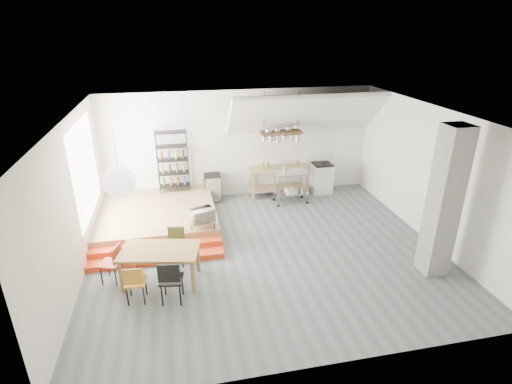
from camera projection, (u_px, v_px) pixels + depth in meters
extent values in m
plane|color=#535E60|center=(266.00, 251.00, 9.36)|extent=(8.00, 8.00, 0.00)
cube|color=silver|center=(240.00, 144.00, 11.89)|extent=(8.00, 0.04, 3.20)
cube|color=silver|center=(73.00, 203.00, 7.98)|extent=(0.04, 7.00, 3.20)
cube|color=silver|center=(430.00, 175.00, 9.49)|extent=(0.04, 7.00, 3.20)
cube|color=white|center=(268.00, 115.00, 8.11)|extent=(8.00, 7.00, 0.02)
cube|color=white|center=(306.00, 114.00, 11.32)|extent=(4.40, 1.44, 1.32)
cube|color=white|center=(86.00, 169.00, 9.26)|extent=(0.02, 2.50, 2.20)
cube|color=olive|center=(158.00, 216.00, 10.61)|extent=(3.00, 3.00, 0.40)
cube|color=red|center=(157.00, 259.00, 8.91)|extent=(3.00, 0.35, 0.13)
cube|color=red|center=(157.00, 249.00, 9.20)|extent=(3.00, 0.35, 0.27)
cube|color=slate|center=(444.00, 203.00, 8.01)|extent=(0.50, 0.50, 3.20)
cube|color=olive|center=(278.00, 168.00, 12.06)|extent=(1.80, 0.60, 0.06)
cube|color=olive|center=(278.00, 188.00, 12.31)|extent=(1.70, 0.55, 0.04)
cube|color=olive|center=(301.00, 178.00, 12.59)|extent=(0.06, 0.06, 0.86)
cube|color=olive|center=(250.00, 182.00, 12.28)|extent=(0.06, 0.06, 0.86)
cube|color=olive|center=(306.00, 183.00, 12.20)|extent=(0.06, 0.06, 0.86)
cube|color=olive|center=(253.00, 187.00, 11.89)|extent=(0.06, 0.06, 0.86)
cube|color=white|center=(321.00, 178.00, 12.50)|extent=(0.60, 0.60, 0.90)
cube|color=black|center=(322.00, 164.00, 12.31)|extent=(0.58, 0.58, 0.03)
cube|color=white|center=(319.00, 157.00, 12.51)|extent=(0.60, 0.05, 0.25)
cylinder|color=black|center=(325.00, 162.00, 12.45)|extent=(0.18, 0.18, 0.02)
cylinder|color=black|center=(316.00, 162.00, 12.40)|extent=(0.18, 0.18, 0.02)
cylinder|color=black|center=(328.00, 164.00, 12.20)|extent=(0.18, 0.18, 0.02)
cylinder|color=black|center=(319.00, 165.00, 12.15)|extent=(0.18, 0.18, 0.02)
cube|color=#422D1A|center=(281.00, 132.00, 11.43)|extent=(1.20, 0.50, 0.05)
cylinder|color=black|center=(264.00, 113.00, 11.11)|extent=(0.02, 0.02, 1.15)
cylinder|color=black|center=(298.00, 111.00, 11.30)|extent=(0.02, 0.02, 1.15)
cylinder|color=silver|center=(264.00, 138.00, 11.34)|extent=(0.16, 0.16, 0.12)
cylinder|color=silver|center=(271.00, 139.00, 11.39)|extent=(0.20, 0.20, 0.16)
cylinder|color=silver|center=(278.00, 139.00, 11.43)|extent=(0.16, 0.16, 0.20)
cylinder|color=silver|center=(285.00, 137.00, 11.46)|extent=(0.20, 0.20, 0.12)
cylinder|color=silver|center=(291.00, 137.00, 11.50)|extent=(0.16, 0.16, 0.16)
cylinder|color=silver|center=(298.00, 138.00, 11.55)|extent=(0.20, 0.20, 0.20)
cylinder|color=black|center=(187.00, 158.00, 11.60)|extent=(0.02, 0.02, 1.80)
cylinder|color=black|center=(158.00, 160.00, 11.44)|extent=(0.02, 0.02, 1.80)
cylinder|color=black|center=(188.00, 162.00, 11.28)|extent=(0.02, 0.02, 1.80)
cylinder|color=black|center=(158.00, 164.00, 11.12)|extent=(0.02, 0.02, 1.80)
cube|color=black|center=(175.00, 186.00, 11.65)|extent=(0.88, 0.38, 0.02)
cube|color=black|center=(174.00, 173.00, 11.50)|extent=(0.88, 0.38, 0.02)
cube|color=black|center=(173.00, 160.00, 11.34)|extent=(0.88, 0.38, 0.02)
cube|color=black|center=(172.00, 146.00, 11.19)|extent=(0.88, 0.38, 0.02)
cube|color=black|center=(170.00, 132.00, 11.03)|extent=(0.88, 0.38, 0.03)
cylinder|color=#33762F|center=(175.00, 181.00, 11.60)|extent=(0.07, 0.07, 0.24)
cylinder|color=olive|center=(173.00, 168.00, 11.44)|extent=(0.07, 0.07, 0.24)
cylinder|color=maroon|center=(172.00, 155.00, 11.29)|extent=(0.07, 0.07, 0.24)
cube|color=olive|center=(203.00, 221.00, 9.56)|extent=(0.60, 0.40, 0.03)
cylinder|color=black|center=(213.00, 220.00, 9.79)|extent=(0.02, 0.02, 0.13)
cylinder|color=black|center=(191.00, 222.00, 9.69)|extent=(0.02, 0.02, 0.13)
cylinder|color=black|center=(215.00, 226.00, 9.49)|extent=(0.02, 0.02, 0.13)
cylinder|color=black|center=(192.00, 229.00, 9.39)|extent=(0.02, 0.02, 0.13)
sphere|color=white|center=(120.00, 182.00, 7.42)|extent=(0.60, 0.60, 0.60)
cube|color=brown|center=(159.00, 251.00, 8.00)|extent=(1.70, 1.17, 0.06)
cube|color=brown|center=(198.00, 257.00, 8.49)|extent=(0.08, 0.08, 0.68)
cube|color=brown|center=(132.00, 257.00, 8.48)|extent=(0.08, 0.08, 0.68)
cube|color=brown|center=(193.00, 277.00, 7.81)|extent=(0.08, 0.08, 0.68)
cube|color=brown|center=(121.00, 277.00, 7.80)|extent=(0.08, 0.08, 0.68)
cube|color=#C28421|center=(136.00, 282.00, 7.53)|extent=(0.40, 0.40, 0.04)
cube|color=#C28421|center=(133.00, 277.00, 7.28)|extent=(0.36, 0.07, 0.33)
cylinder|color=black|center=(128.00, 297.00, 7.46)|extent=(0.03, 0.03, 0.41)
cylinder|color=black|center=(144.00, 296.00, 7.49)|extent=(0.03, 0.03, 0.41)
cylinder|color=black|center=(130.00, 287.00, 7.73)|extent=(0.03, 0.03, 0.41)
cylinder|color=black|center=(146.00, 286.00, 7.77)|extent=(0.03, 0.03, 0.41)
cube|color=black|center=(171.00, 279.00, 7.51)|extent=(0.49, 0.49, 0.04)
cube|color=black|center=(169.00, 273.00, 7.23)|extent=(0.40, 0.10, 0.37)
cylinder|color=black|center=(162.00, 296.00, 7.44)|extent=(0.03, 0.03, 0.47)
cylinder|color=black|center=(180.00, 295.00, 7.46)|extent=(0.03, 0.03, 0.47)
cylinder|color=black|center=(165.00, 285.00, 7.76)|extent=(0.03, 0.03, 0.47)
cylinder|color=black|center=(182.00, 284.00, 7.77)|extent=(0.03, 0.03, 0.47)
cube|color=brown|center=(176.00, 247.00, 8.70)|extent=(0.44, 0.44, 0.04)
cube|color=brown|center=(176.00, 233.00, 8.76)|extent=(0.36, 0.10, 0.33)
cylinder|color=black|center=(185.00, 252.00, 8.93)|extent=(0.03, 0.03, 0.42)
cylinder|color=black|center=(171.00, 252.00, 8.92)|extent=(0.03, 0.03, 0.42)
cylinder|color=black|center=(183.00, 259.00, 8.65)|extent=(0.03, 0.03, 0.42)
cylinder|color=black|center=(169.00, 259.00, 8.64)|extent=(0.03, 0.03, 0.42)
cube|color=red|center=(111.00, 263.00, 8.11)|extent=(0.48, 0.48, 0.04)
cube|color=red|center=(117.00, 254.00, 7.99)|extent=(0.15, 0.35, 0.33)
cylinder|color=black|center=(116.00, 277.00, 8.04)|extent=(0.03, 0.03, 0.42)
cylinder|color=black|center=(122.00, 269.00, 8.31)|extent=(0.03, 0.03, 0.42)
cylinder|color=black|center=(101.00, 276.00, 8.07)|extent=(0.03, 0.03, 0.42)
cylinder|color=black|center=(108.00, 268.00, 8.35)|extent=(0.03, 0.03, 0.42)
cube|color=silver|center=(291.00, 173.00, 11.54)|extent=(0.97, 0.56, 0.04)
cube|color=silver|center=(291.00, 192.00, 11.78)|extent=(0.97, 0.56, 0.03)
cylinder|color=silver|center=(302.00, 183.00, 12.03)|extent=(0.03, 0.03, 0.91)
sphere|color=black|center=(302.00, 196.00, 12.20)|extent=(0.08, 0.08, 0.08)
cylinder|color=silver|center=(274.00, 186.00, 11.83)|extent=(0.03, 0.03, 0.91)
sphere|color=black|center=(274.00, 199.00, 12.00)|extent=(0.08, 0.08, 0.08)
cylinder|color=silver|center=(308.00, 189.00, 11.61)|extent=(0.03, 0.03, 0.91)
sphere|color=black|center=(307.00, 203.00, 11.78)|extent=(0.08, 0.08, 0.08)
cylinder|color=silver|center=(279.00, 192.00, 11.42)|extent=(0.03, 0.03, 0.91)
sphere|color=black|center=(278.00, 206.00, 11.59)|extent=(0.08, 0.08, 0.08)
cube|color=black|center=(213.00, 187.00, 11.92)|extent=(0.47, 0.47, 0.80)
imported|color=beige|center=(202.00, 215.00, 9.49)|extent=(0.64, 0.53, 0.30)
imported|color=silver|center=(283.00, 167.00, 12.02)|extent=(0.26, 0.26, 0.05)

